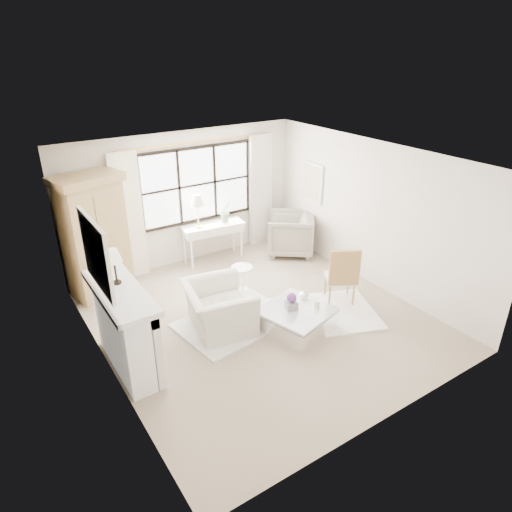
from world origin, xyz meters
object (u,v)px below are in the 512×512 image
object	(u,v)px
console_table	(214,242)
club_armchair	(218,308)
armoire	(95,236)
coffee_table	(296,320)

from	to	relation	value
console_table	club_armchair	distance (m)	2.59
armoire	console_table	bearing A→B (deg)	-11.61
armoire	coffee_table	world-z (taller)	armoire
console_table	coffee_table	distance (m)	3.05
armoire	club_armchair	xyz separation A→B (m)	(1.23, -2.19, -0.77)
armoire	console_table	xyz separation A→B (m)	(2.40, 0.12, -0.74)
club_armchair	console_table	bearing A→B (deg)	-15.86
armoire	club_armchair	bearing A→B (deg)	-75.04
club_armchair	coffee_table	bearing A→B (deg)	-114.50
club_armchair	coffee_table	xyz separation A→B (m)	(1.02, -0.73, -0.19)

